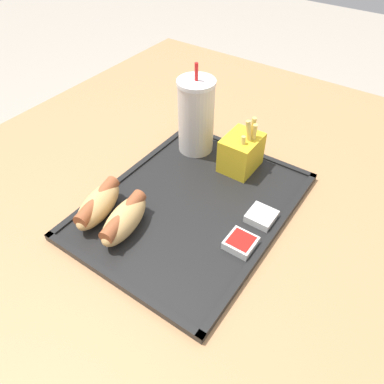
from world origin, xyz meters
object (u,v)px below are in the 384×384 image
(soda_cup, at_px, (196,116))
(hot_dog_far, at_px, (98,204))
(hot_dog_near, at_px, (124,219))
(sauce_cup_mayo, at_px, (261,216))
(fries_carton, at_px, (242,152))
(sauce_cup_ketchup, at_px, (241,243))

(soda_cup, bearing_deg, hot_dog_far, 174.14)
(hot_dog_near, xyz_separation_m, sauce_cup_mayo, (0.16, -0.18, -0.02))
(soda_cup, relative_size, fries_carton, 1.68)
(sauce_cup_mayo, bearing_deg, hot_dog_near, 130.29)
(hot_dog_near, distance_m, sauce_cup_ketchup, 0.20)
(sauce_cup_ketchup, bearing_deg, sauce_cup_mayo, -0.42)
(hot_dog_near, relative_size, sauce_cup_ketchup, 2.69)
(sauce_cup_ketchup, bearing_deg, soda_cup, 49.63)
(fries_carton, xyz_separation_m, sauce_cup_ketchup, (-0.18, -0.10, -0.03))
(soda_cup, relative_size, hot_dog_near, 1.53)
(soda_cup, height_order, fries_carton, soda_cup)
(sauce_cup_ketchup, bearing_deg, hot_dog_near, 114.04)
(hot_dog_far, bearing_deg, hot_dog_near, -90.00)
(fries_carton, height_order, sauce_cup_ketchup, fries_carton)
(sauce_cup_mayo, relative_size, sauce_cup_ketchup, 1.00)
(fries_carton, distance_m, sauce_cup_ketchup, 0.21)
(soda_cup, height_order, hot_dog_far, soda_cup)
(sauce_cup_mayo, bearing_deg, hot_dog_far, 122.35)
(hot_dog_near, distance_m, fries_carton, 0.28)
(soda_cup, height_order, sauce_cup_mayo, soda_cup)
(hot_dog_near, height_order, sauce_cup_ketchup, hot_dog_near)
(hot_dog_far, relative_size, sauce_cup_mayo, 2.72)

